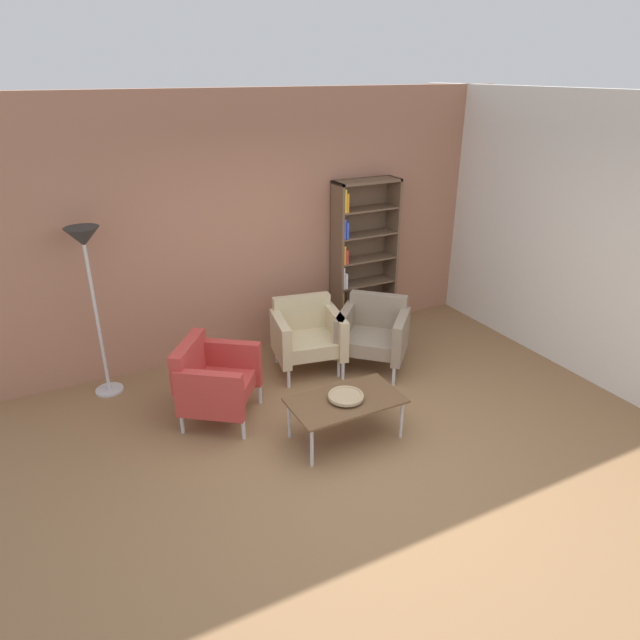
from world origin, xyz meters
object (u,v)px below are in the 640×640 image
at_px(armchair_near_window, 214,379).
at_px(armchair_by_bookshelf, 374,332).
at_px(armchair_corner_red, 307,334).
at_px(floor_lamp_torchiere, 86,258).
at_px(decorative_bowl, 346,396).
at_px(coffee_table_low, 346,402).
at_px(bookshelf_tall, 360,258).

relative_size(armchair_near_window, armchair_by_bookshelf, 1.00).
xyz_separation_m(armchair_corner_red, armchair_by_bookshelf, (0.68, -0.29, 0.00)).
bearing_deg(floor_lamp_torchiere, decorative_bowl, -45.53).
relative_size(coffee_table_low, armchair_near_window, 1.06).
relative_size(armchair_corner_red, floor_lamp_torchiere, 0.47).
xyz_separation_m(decorative_bowl, armchair_corner_red, (0.27, 1.33, -0.02)).
xyz_separation_m(bookshelf_tall, coffee_table_low, (-1.30, -1.96, -0.58)).
bearing_deg(armchair_by_bookshelf, decorative_bowl, -88.55).
height_order(bookshelf_tall, decorative_bowl, bookshelf_tall).
xyz_separation_m(decorative_bowl, floor_lamp_torchiere, (-1.79, 1.82, 1.01)).
bearing_deg(armchair_near_window, floor_lamp_torchiere, 77.06).
xyz_separation_m(bookshelf_tall, armchair_by_bookshelf, (-0.35, -0.91, -0.54)).
relative_size(decorative_bowl, armchair_corner_red, 0.39).
distance_m(bookshelf_tall, floor_lamp_torchiere, 3.13).
height_order(coffee_table_low, armchair_corner_red, armchair_corner_red).
bearing_deg(bookshelf_tall, floor_lamp_torchiere, -177.50).
bearing_deg(coffee_table_low, bookshelf_tall, 56.46).
bearing_deg(bookshelf_tall, armchair_corner_red, -148.83).
bearing_deg(coffee_table_low, decorative_bowl, 180.00).
xyz_separation_m(armchair_near_window, floor_lamp_torchiere, (-0.85, 0.97, 1.03)).
height_order(armchair_near_window, floor_lamp_torchiere, floor_lamp_torchiere).
bearing_deg(armchair_by_bookshelf, coffee_table_low, -88.55).
distance_m(armchair_near_window, armchair_by_bookshelf, 1.89).
xyz_separation_m(bookshelf_tall, floor_lamp_torchiere, (-3.08, -0.13, 0.50)).
bearing_deg(armchair_by_bookshelf, bookshelf_tall, 112.36).
distance_m(coffee_table_low, armchair_corner_red, 1.36).
height_order(bookshelf_tall, armchair_near_window, bookshelf_tall).
bearing_deg(armchair_near_window, armchair_corner_red, -32.40).
bearing_deg(armchair_corner_red, decorative_bowl, -90.75).
distance_m(bookshelf_tall, coffee_table_low, 2.42).
bearing_deg(decorative_bowl, bookshelf_tall, 56.46).
height_order(coffee_table_low, armchair_near_window, armchair_near_window).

